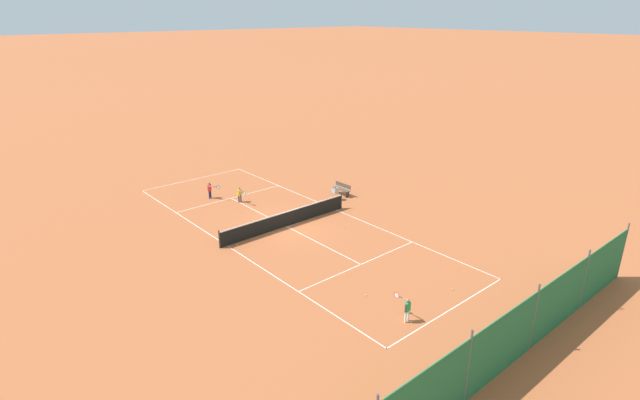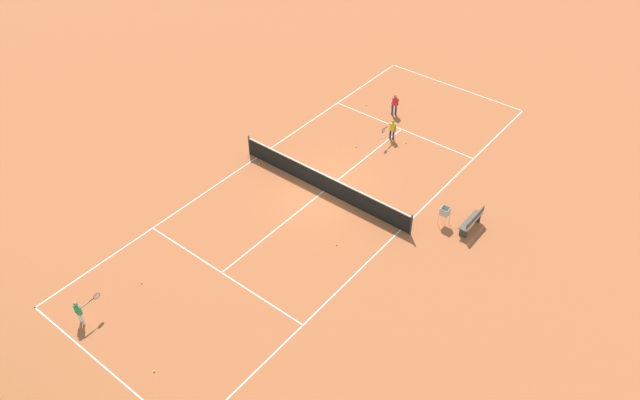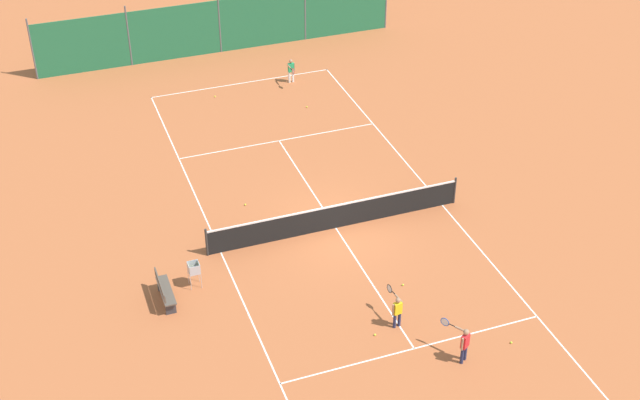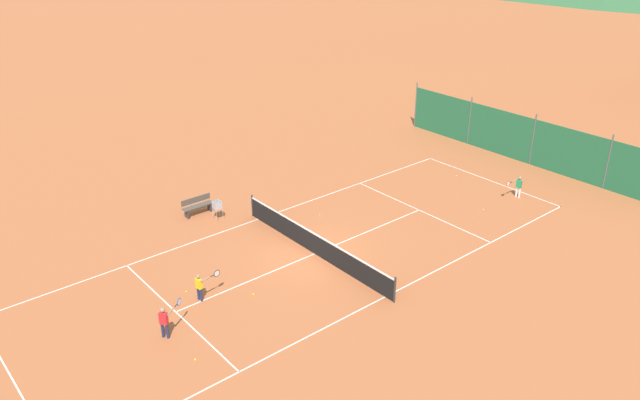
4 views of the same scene
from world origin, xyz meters
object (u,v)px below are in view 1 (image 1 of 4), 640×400
object	(u,v)px
tennis_ball_by_net_right	(344,227)
tennis_net	(286,219)
player_far_service	(407,308)
tennis_ball_far_corner	(453,289)
ball_hopper	(335,191)
tennis_ball_near_corner	(237,245)
player_far_baseline	(210,189)
player_near_baseline	(240,193)
tennis_ball_by_net_left	(366,295)
tennis_ball_alley_left	(189,204)
tennis_ball_alley_right	(241,212)
courtside_bench	(342,189)
tennis_ball_mid_court	(248,198)

from	to	relation	value
tennis_ball_by_net_right	tennis_net	bearing A→B (deg)	-43.21
tennis_net	player_far_service	bearing A→B (deg)	79.24
tennis_ball_far_corner	ball_hopper	xyz separation A→B (m)	(-3.84, -12.40, 0.62)
tennis_ball_near_corner	player_far_baseline	bearing A→B (deg)	-108.72
tennis_ball_by_net_right	tennis_ball_near_corner	distance (m)	6.55
tennis_ball_far_corner	player_near_baseline	bearing A→B (deg)	-85.14
tennis_ball_far_corner	tennis_ball_near_corner	distance (m)	11.81
player_near_baseline	player_far_service	world-z (taller)	player_far_service
tennis_ball_by_net_left	tennis_ball_alley_left	xyz separation A→B (m)	(0.77, -15.86, 0.00)
player_near_baseline	tennis_ball_alley_right	size ratio (longest dim) A/B	16.64
player_near_baseline	tennis_ball_far_corner	size ratio (longest dim) A/B	16.64
tennis_net	player_far_baseline	xyz separation A→B (m)	(1.07, -7.29, 0.20)
tennis_net	tennis_ball_by_net_left	bearing A→B (deg)	77.13
player_far_baseline	tennis_ball_by_net_left	xyz separation A→B (m)	(0.92, 15.98, -0.66)
tennis_ball_far_corner	tennis_ball_by_net_left	size ratio (longest dim) A/B	1.00
tennis_ball_near_corner	tennis_ball_far_corner	bearing A→B (deg)	115.72
tennis_ball_far_corner	courtside_bench	xyz separation A→B (m)	(-4.87, -12.85, 0.42)
tennis_ball_alley_right	tennis_ball_far_corner	bearing A→B (deg)	99.13
tennis_ball_alley_left	courtside_bench	bearing A→B (deg)	149.75
tennis_ball_near_corner	ball_hopper	distance (m)	9.16
courtside_bench	tennis_ball_mid_court	bearing A→B (deg)	-33.53
player_far_service	tennis_ball_alley_right	size ratio (longest dim) A/B	16.90
courtside_bench	tennis_ball_alley_left	bearing A→B (deg)	-30.25
player_near_baseline	tennis_ball_by_net_left	size ratio (longest dim) A/B	16.64
tennis_ball_far_corner	tennis_ball_by_net_right	bearing A→B (deg)	-97.24
tennis_ball_by_net_left	tennis_ball_alley_right	size ratio (longest dim) A/B	1.00
tennis_ball_by_net_right	tennis_ball_alley_right	bearing A→B (deg)	-60.45
tennis_net	tennis_ball_near_corner	xyz separation A→B (m)	(3.65, 0.34, -0.47)
tennis_ball_alley_right	ball_hopper	distance (m)	6.62
tennis_ball_by_net_left	tennis_ball_alley_left	world-z (taller)	same
tennis_ball_mid_court	tennis_ball_alley_left	bearing A→B (deg)	-24.82
tennis_ball_alley_right	courtside_bench	distance (m)	7.46
tennis_ball_mid_court	tennis_ball_near_corner	distance (m)	7.38
tennis_ball_far_corner	tennis_ball_alley_left	distance (m)	18.64
player_near_baseline	ball_hopper	world-z (taller)	player_near_baseline
tennis_ball_near_corner	tennis_ball_alley_left	bearing A→B (deg)	-96.79
tennis_ball_by_net_right	courtside_bench	bearing A→B (deg)	-131.53
ball_hopper	tennis_ball_near_corner	bearing A→B (deg)	11.11
tennis_net	tennis_ball_alley_left	size ratio (longest dim) A/B	139.09
player_far_baseline	ball_hopper	size ratio (longest dim) A/B	1.34
tennis_ball_near_corner	player_far_service	bearing A→B (deg)	98.03
tennis_ball_far_corner	courtside_bench	distance (m)	13.75
tennis_net	tennis_ball_far_corner	bearing A→B (deg)	97.64
player_far_service	player_far_baseline	size ratio (longest dim) A/B	0.94
tennis_net	tennis_ball_by_net_left	xyz separation A→B (m)	(1.99, 8.69, -0.47)
tennis_ball_by_net_right	courtside_bench	distance (m)	5.72
player_far_service	tennis_net	bearing A→B (deg)	-100.76
tennis_ball_mid_court	ball_hopper	distance (m)	6.08
tennis_ball_by_net_left	player_far_service	bearing A→B (deg)	86.81
tennis_net	tennis_ball_by_net_right	xyz separation A→B (m)	(-2.56, 2.41, -0.47)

